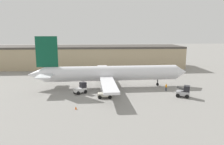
{
  "coord_description": "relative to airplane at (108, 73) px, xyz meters",
  "views": [
    {
      "loc": [
        -3.52,
        -54.25,
        13.89
      ],
      "look_at": [
        0.0,
        0.0,
        3.73
      ],
      "focal_mm": 35.0,
      "sensor_mm": 36.0,
      "label": 1
    }
  ],
  "objects": [
    {
      "name": "ground_plane",
      "position": [
        1.06,
        0.04,
        -3.55
      ],
      "size": [
        400.0,
        400.0,
        0.0
      ],
      "primitive_type": "plane",
      "color": "gray"
    },
    {
      "name": "terminal_building",
      "position": [
        -10.96,
        32.78,
        0.68
      ],
      "size": [
        82.53,
        16.81,
        8.44
      ],
      "color": "tan",
      "rests_on": "ground_plane"
    },
    {
      "name": "airplane",
      "position": [
        0.0,
        0.0,
        0.0
      ],
      "size": [
        40.54,
        32.92,
        12.86
      ],
      "rotation": [
        0.0,
        0.0,
        0.04
      ],
      "color": "white",
      "rests_on": "ground_plane"
    },
    {
      "name": "ground_crew_worker",
      "position": [
        13.74,
        -4.57,
        -2.64
      ],
      "size": [
        0.38,
        0.38,
        1.71
      ],
      "rotation": [
        0.0,
        0.0,
        2.71
      ],
      "color": "#1E2338",
      "rests_on": "ground_plane"
    },
    {
      "name": "baggage_tug",
      "position": [
        -6.39,
        -5.55,
        -2.42
      ],
      "size": [
        3.22,
        2.97,
        2.52
      ],
      "rotation": [
        0.0,
        0.0,
        0.61
      ],
      "color": "silver",
      "rests_on": "ground_plane"
    },
    {
      "name": "belt_loader_truck",
      "position": [
        15.97,
        -9.92,
        -2.37
      ],
      "size": [
        3.28,
        2.91,
        2.56
      ],
      "rotation": [
        0.0,
        0.0,
        -0.47
      ],
      "color": "#B2B2B7",
      "rests_on": "ground_plane"
    },
    {
      "name": "pushback_tug",
      "position": [
        -0.76,
        -9.34,
        -2.65
      ],
      "size": [
        3.22,
        2.07,
        1.92
      ],
      "rotation": [
        0.0,
        0.0,
        -0.07
      ],
      "color": "beige",
      "rests_on": "ground_plane"
    },
    {
      "name": "safety_cone_near",
      "position": [
        -6.59,
        -16.05,
        -3.28
      ],
      "size": [
        0.36,
        0.36,
        0.55
      ],
      "color": "#EF590F",
      "rests_on": "ground_plane"
    }
  ]
}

